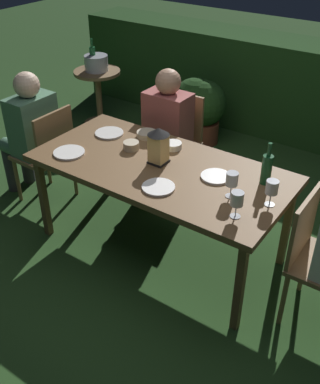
# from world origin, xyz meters

# --- Properties ---
(ground_plane) EXTENTS (16.00, 16.00, 0.00)m
(ground_plane) POSITION_xyz_m (0.00, 0.00, 0.00)
(ground_plane) COLOR #26471E
(dining_table) EXTENTS (1.82, 0.88, 0.73)m
(dining_table) POSITION_xyz_m (0.00, 0.00, 0.68)
(dining_table) COLOR brown
(dining_table) RESTS_ON ground
(chair_head_near) EXTENTS (0.40, 0.42, 0.87)m
(chair_head_near) POSITION_xyz_m (-1.16, 0.00, 0.49)
(chair_head_near) COLOR brown
(chair_head_near) RESTS_ON ground
(person_in_green) EXTENTS (0.48, 0.38, 1.15)m
(person_in_green) POSITION_xyz_m (-1.35, 0.00, 0.64)
(person_in_green) COLOR #4C7A5B
(person_in_green) RESTS_ON ground
(chair_side_right_a) EXTENTS (0.42, 0.40, 0.87)m
(chair_side_right_a) POSITION_xyz_m (-0.41, 0.83, 0.49)
(chair_side_right_a) COLOR brown
(chair_side_right_a) RESTS_ON ground
(person_in_rust) EXTENTS (0.38, 0.47, 1.15)m
(person_in_rust) POSITION_xyz_m (-0.41, 0.64, 0.64)
(person_in_rust) COLOR #9E4C47
(person_in_rust) RESTS_ON ground
(chair_head_far) EXTENTS (0.40, 0.42, 0.87)m
(chair_head_far) POSITION_xyz_m (1.16, 0.00, 0.49)
(chair_head_far) COLOR brown
(chair_head_far) RESTS_ON ground
(lantern_centerpiece) EXTENTS (0.15, 0.15, 0.27)m
(lantern_centerpiece) POSITION_xyz_m (-0.03, 0.03, 0.88)
(lantern_centerpiece) COLOR black
(lantern_centerpiece) RESTS_ON dining_table
(green_bottle_on_table) EXTENTS (0.07, 0.07, 0.29)m
(green_bottle_on_table) POSITION_xyz_m (0.69, 0.21, 0.84)
(green_bottle_on_table) COLOR #144723
(green_bottle_on_table) RESTS_ON dining_table
(wine_glass_a) EXTENTS (0.08, 0.08, 0.17)m
(wine_glass_a) POSITION_xyz_m (0.58, -0.06, 0.85)
(wine_glass_a) COLOR silver
(wine_glass_a) RESTS_ON dining_table
(wine_glass_b) EXTENTS (0.08, 0.08, 0.17)m
(wine_glass_b) POSITION_xyz_m (0.70, -0.24, 0.85)
(wine_glass_b) COLOR silver
(wine_glass_b) RESTS_ON dining_table
(wine_glass_c) EXTENTS (0.08, 0.08, 0.17)m
(wine_glass_c) POSITION_xyz_m (0.82, -0.01, 0.85)
(wine_glass_c) COLOR silver
(wine_glass_c) RESTS_ON dining_table
(plate_a) EXTENTS (0.20, 0.20, 0.01)m
(plate_a) POSITION_xyz_m (0.40, 0.08, 0.74)
(plate_a) COLOR white
(plate_a) RESTS_ON dining_table
(plate_b) EXTENTS (0.23, 0.23, 0.01)m
(plate_b) POSITION_xyz_m (-0.64, -0.23, 0.74)
(plate_b) COLOR white
(plate_b) RESTS_ON dining_table
(plate_c) EXTENTS (0.22, 0.22, 0.01)m
(plate_c) POSITION_xyz_m (-0.61, 0.18, 0.74)
(plate_c) COLOR silver
(plate_c) RESTS_ON dining_table
(plate_d) EXTENTS (0.21, 0.21, 0.01)m
(plate_d) POSITION_xyz_m (0.16, -0.24, 0.74)
(plate_d) COLOR white
(plate_d) RESTS_ON dining_table
(bowl_olives) EXTENTS (0.13, 0.13, 0.05)m
(bowl_olives) POSITION_xyz_m (-0.07, 0.27, 0.76)
(bowl_olives) COLOR silver
(bowl_olives) RESTS_ON dining_table
(bowl_bread) EXTENTS (0.12, 0.12, 0.06)m
(bowl_bread) POSITION_xyz_m (-0.31, 0.08, 0.76)
(bowl_bread) COLOR #BCAD8E
(bowl_bread) RESTS_ON dining_table
(bowl_salad) EXTENTS (0.16, 0.16, 0.04)m
(bowl_salad) POSITION_xyz_m (-0.34, 0.31, 0.76)
(bowl_salad) COLOR #BCAD8E
(bowl_salad) RESTS_ON dining_table
(side_table) EXTENTS (0.52, 0.52, 0.65)m
(side_table) POSITION_xyz_m (-1.88, 1.46, 0.43)
(side_table) COLOR brown
(side_table) RESTS_ON ground
(ice_bucket) EXTENTS (0.26, 0.26, 0.34)m
(ice_bucket) POSITION_xyz_m (-1.88, 1.46, 0.75)
(ice_bucket) COLOR #B2B7BF
(ice_bucket) RESTS_ON side_table
(hedge_backdrop) EXTENTS (5.27, 0.61, 1.03)m
(hedge_backdrop) POSITION_xyz_m (0.00, 2.50, 0.51)
(hedge_backdrop) COLOR #1E4219
(hedge_backdrop) RESTS_ON ground
(potted_plant_by_hedge) EXTENTS (0.50, 0.50, 0.70)m
(potted_plant_by_hedge) POSITION_xyz_m (-0.75, 1.73, 0.41)
(potted_plant_by_hedge) COLOR brown
(potted_plant_by_hedge) RESTS_ON ground
(potted_plant_corner) EXTENTS (0.49, 0.49, 0.69)m
(potted_plant_corner) POSITION_xyz_m (-0.66, 1.75, 0.38)
(potted_plant_corner) COLOR brown
(potted_plant_corner) RESTS_ON ground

